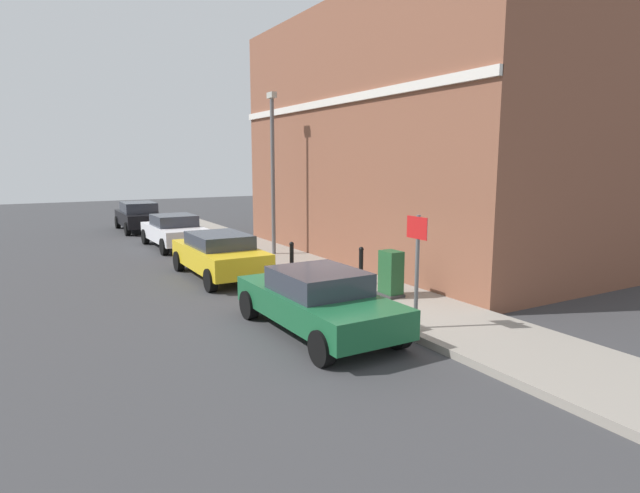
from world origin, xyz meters
The scene contains 12 objects.
ground centered at (0.00, 0.00, 0.00)m, with size 80.00×80.00×0.00m, color #38383A.
sidewalk centered at (1.91, 6.00, 0.07)m, with size 2.58×30.00×0.15m, color gray.
corner_building centered at (6.70, 4.93, 4.32)m, with size 7.11×13.85×8.63m.
car_green centered at (-0.74, -1.02, 0.69)m, with size 1.94×4.31×1.32m.
car_yellow centered at (-0.77, 4.95, 0.73)m, with size 1.87×4.28×1.35m.
car_white centered at (-0.51, 11.23, 0.70)m, with size 1.95×4.22×1.34m.
car_black centered at (-0.74, 17.36, 0.77)m, with size 1.88×4.28×1.46m.
utility_cabinet centered at (2.01, 0.13, 0.68)m, with size 0.46×0.61×1.15m.
bollard_near_cabinet centered at (2.11, 1.59, 0.70)m, with size 0.14×0.14×1.04m.
bollard_far_kerb centered at (0.87, 3.35, 0.70)m, with size 0.14×0.14×1.04m.
street_sign centered at (0.89, -2.15, 1.66)m, with size 0.08×0.60×2.30m.
lamppost centered at (2.05, 7.15, 3.30)m, with size 0.20×0.44×5.72m.
Camera 1 is at (-5.83, -10.03, 3.49)m, focal length 29.34 mm.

